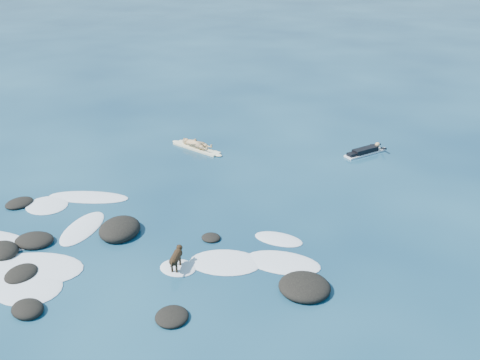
% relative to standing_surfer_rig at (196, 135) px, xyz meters
% --- Properties ---
extents(ground, '(160.00, 160.00, 0.00)m').
position_rel_standing_surfer_rig_xyz_m(ground, '(2.34, -8.02, -0.66)').
color(ground, '#0A2642').
rests_on(ground, ground).
extents(reef_rocks, '(13.11, 7.07, 0.57)m').
position_rel_standing_surfer_rig_xyz_m(reef_rocks, '(2.06, -8.98, -0.56)').
color(reef_rocks, black).
rests_on(reef_rocks, ground).
extents(breaking_foam, '(12.92, 7.48, 0.12)m').
position_rel_standing_surfer_rig_xyz_m(breaking_foam, '(0.25, -8.99, -0.65)').
color(breaking_foam, white).
rests_on(breaking_foam, ground).
extents(standing_surfer_rig, '(2.91, 1.19, 1.68)m').
position_rel_standing_surfer_rig_xyz_m(standing_surfer_rig, '(0.00, 0.00, 0.00)').
color(standing_surfer_rig, '#FAF5C8').
rests_on(standing_surfer_rig, ground).
extents(paddling_surfer_rig, '(1.67, 2.03, 0.39)m').
position_rel_standing_surfer_rig_xyz_m(paddling_surfer_rig, '(7.13, 2.30, -0.53)').
color(paddling_surfer_rig, white).
rests_on(paddling_surfer_rig, ground).
extents(dog, '(0.38, 1.01, 0.65)m').
position_rel_standing_surfer_rig_xyz_m(dog, '(3.60, -8.57, -0.23)').
color(dog, black).
rests_on(dog, ground).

